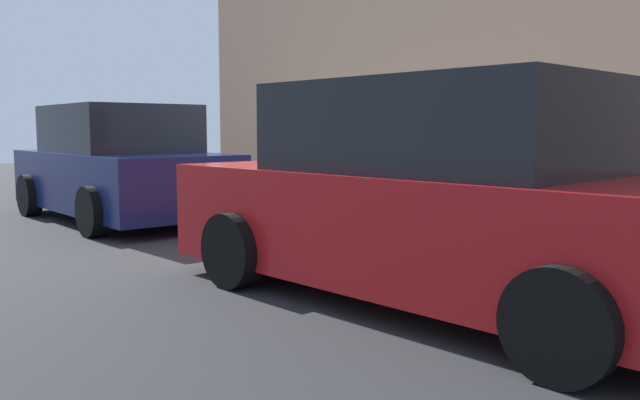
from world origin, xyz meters
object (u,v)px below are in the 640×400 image
suitcase_olive_1 (516,207)px  suitcase_maroon_6 (353,188)px  suitcase_silver_0 (560,216)px  fire_hydrant (296,179)px  parked_car_red_0 (443,200)px  suitcase_teal_2 (468,202)px  suitcase_silver_7 (332,189)px  suitcase_navy_5 (376,199)px  suitcase_red_4 (398,198)px  bollard_post (263,178)px  suitcase_black_3 (432,199)px  parked_car_navy_1 (120,167)px

suitcase_olive_1 → suitcase_maroon_6: 2.51m
suitcase_silver_0 → fire_hydrant: size_ratio=0.83×
suitcase_maroon_6 → parked_car_red_0: 3.95m
suitcase_olive_1 → suitcase_teal_2: suitcase_teal_2 is taller
suitcase_teal_2 → suitcase_silver_7: (2.40, -0.03, -0.01)m
suitcase_navy_5 → fire_hydrant: size_ratio=0.74×
suitcase_red_4 → bollard_post: bearing=1.5°
suitcase_black_3 → suitcase_navy_5: 0.96m
fire_hydrant → bollard_post: (0.65, 0.15, -0.01)m
suitcase_silver_0 → suitcase_teal_2: bearing=0.8°
parked_car_red_0 → parked_car_navy_1: size_ratio=1.13×
bollard_post → parked_car_red_0: size_ratio=0.18×
suitcase_silver_7 → fire_hydrant: size_ratio=1.20×
suitcase_navy_5 → suitcase_silver_7: bearing=-0.2°
suitcase_silver_7 → parked_car_navy_1: 3.15m
suitcase_teal_2 → suitcase_maroon_6: size_ratio=0.93×
suitcase_maroon_6 → parked_car_red_0: (-3.30, 2.16, 0.26)m
suitcase_navy_5 → suitcase_silver_7: size_ratio=0.61×
suitcase_silver_0 → suitcase_navy_5: size_ratio=1.13×
suitcase_olive_1 → suitcase_maroon_6: size_ratio=0.92×
suitcase_olive_1 → suitcase_navy_5: (2.07, 0.07, -0.07)m
suitcase_silver_0 → parked_car_navy_1: bearing=20.4°
suitcase_maroon_6 → suitcase_silver_7: size_ratio=1.08×
suitcase_maroon_6 → fire_hydrant: bearing=-0.4°
suitcase_silver_0 → fire_hydrant: fire_hydrant is taller
suitcase_olive_1 → suitcase_red_4: suitcase_olive_1 is taller
fire_hydrant → parked_car_red_0: (-4.59, 2.17, 0.22)m
suitcase_maroon_6 → fire_hydrant: 1.29m
suitcase_olive_1 → suitcase_red_4: (1.62, 0.15, -0.03)m
suitcase_teal_2 → parked_car_red_0: bearing=122.3°
suitcase_navy_5 → parked_car_navy_1: 3.84m
suitcase_teal_2 → suitcase_silver_7: size_ratio=1.00×
suitcase_navy_5 → suitcase_black_3: bearing=179.3°
suitcase_teal_2 → suitcase_silver_7: suitcase_teal_2 is taller
suitcase_black_3 → suitcase_silver_7: suitcase_black_3 is taller
bollard_post → suitcase_teal_2: bearing=-178.2°
parked_car_navy_1 → suitcase_silver_7: bearing=-136.1°
suitcase_olive_1 → suitcase_silver_7: size_ratio=1.00×
bollard_post → parked_car_navy_1: size_ratio=0.20×
suitcase_silver_0 → suitcase_red_4: suitcase_red_4 is taller
suitcase_black_3 → parked_car_navy_1: size_ratio=0.24×
suitcase_silver_7 → suitcase_navy_5: bearing=179.8°
suitcase_teal_2 → suitcase_maroon_6: suitcase_maroon_6 is taller
suitcase_red_4 → fire_hydrant: bearing=-1.9°
suitcase_red_4 → parked_car_navy_1: (3.61, 2.09, 0.32)m
bollard_post → fire_hydrant: bearing=-167.0°
suitcase_silver_0 → suitcase_maroon_6: size_ratio=0.64×
suitcase_teal_2 → fire_hydrant: suitcase_teal_2 is taller
suitcase_silver_0 → parked_car_navy_1: (5.79, 2.16, 0.32)m
suitcase_red_4 → parked_car_navy_1: parked_car_navy_1 is taller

